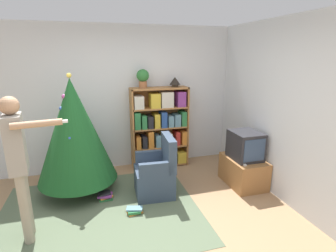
# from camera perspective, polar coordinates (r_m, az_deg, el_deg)

# --- Properties ---
(ground_plane) EXTENTS (14.00, 14.00, 0.00)m
(ground_plane) POSITION_cam_1_polar(r_m,az_deg,el_deg) (3.46, -6.07, -22.01)
(ground_plane) COLOR #9E7A56
(wall_back) EXTENTS (8.00, 0.10, 2.60)m
(wall_back) POSITION_cam_1_polar(r_m,az_deg,el_deg) (4.90, -10.98, 5.81)
(wall_back) COLOR silver
(wall_back) RESTS_ON ground_plane
(wall_right) EXTENTS (0.10, 8.00, 2.60)m
(wall_right) POSITION_cam_1_polar(r_m,az_deg,el_deg) (3.86, 27.23, 1.80)
(wall_right) COLOR silver
(wall_right) RESTS_ON ground_plane
(area_rug) EXTENTS (2.66, 2.15, 0.01)m
(area_rug) POSITION_cam_1_polar(r_m,az_deg,el_deg) (3.88, -14.44, -17.70)
(area_rug) COLOR #56664C
(area_rug) RESTS_ON ground_plane
(bookshelf) EXTENTS (1.06, 0.32, 1.51)m
(bookshelf) POSITION_cam_1_polar(r_m,az_deg,el_deg) (4.92, -1.79, -0.58)
(bookshelf) COLOR #A8703D
(bookshelf) RESTS_ON ground_plane
(tv_stand) EXTENTS (0.52, 0.75, 0.46)m
(tv_stand) POSITION_cam_1_polar(r_m,az_deg,el_deg) (4.55, 16.05, -9.43)
(tv_stand) COLOR #996638
(tv_stand) RESTS_ON ground_plane
(television) EXTENTS (0.44, 0.50, 0.45)m
(television) POSITION_cam_1_polar(r_m,az_deg,el_deg) (4.38, 16.51, -4.05)
(television) COLOR #28282D
(television) RESTS_ON tv_stand
(game_remote) EXTENTS (0.04, 0.12, 0.02)m
(game_remote) POSITION_cam_1_polar(r_m,az_deg,el_deg) (4.21, 16.11, -7.97)
(game_remote) COLOR white
(game_remote) RESTS_ON tv_stand
(christmas_tree) EXTENTS (1.18, 1.18, 1.84)m
(christmas_tree) POSITION_cam_1_polar(r_m,az_deg,el_deg) (4.13, -19.70, -1.01)
(christmas_tree) COLOR #4C3323
(christmas_tree) RESTS_ON ground_plane
(armchair) EXTENTS (0.61, 0.60, 0.92)m
(armchair) POSITION_cam_1_polar(r_m,az_deg,el_deg) (4.06, -2.48, -10.49)
(armchair) COLOR #334256
(armchair) RESTS_ON ground_plane
(standing_person) EXTENTS (0.67, 0.47, 1.68)m
(standing_person) POSITION_cam_1_polar(r_m,az_deg,el_deg) (3.29, -29.73, -6.14)
(standing_person) COLOR #9E937F
(standing_person) RESTS_ON ground_plane
(potted_plant) EXTENTS (0.22, 0.22, 0.33)m
(potted_plant) POSITION_cam_1_polar(r_m,az_deg,el_deg) (4.69, -5.51, 10.54)
(potted_plant) COLOR #935B38
(potted_plant) RESTS_ON bookshelf
(table_lamp) EXTENTS (0.20, 0.20, 0.18)m
(table_lamp) POSITION_cam_1_polar(r_m,az_deg,el_deg) (4.84, 1.52, 9.70)
(table_lamp) COLOR #473828
(table_lamp) RESTS_ON bookshelf
(book_pile_near_tree) EXTENTS (0.23, 0.18, 0.12)m
(book_pile_near_tree) POSITION_cam_1_polar(r_m,az_deg,el_deg) (4.13, -13.46, -14.61)
(book_pile_near_tree) COLOR #2D7A42
(book_pile_near_tree) RESTS_ON ground_plane
(book_pile_by_chair) EXTENTS (0.24, 0.19, 0.08)m
(book_pile_by_chair) POSITION_cam_1_polar(r_m,az_deg,el_deg) (3.77, -7.37, -17.78)
(book_pile_by_chair) COLOR orange
(book_pile_by_chair) RESTS_ON ground_plane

